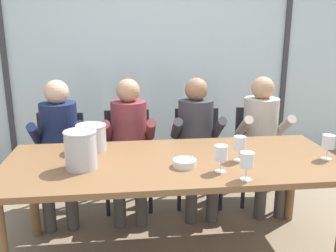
# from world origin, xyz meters

# --- Properties ---
(ground) EXTENTS (14.00, 14.00, 0.00)m
(ground) POSITION_xyz_m (0.00, 1.00, 0.00)
(ground) COLOR #847056
(window_glass_panel) EXTENTS (7.53, 0.03, 2.60)m
(window_glass_panel) POSITION_xyz_m (0.00, 2.12, 1.30)
(window_glass_panel) COLOR silver
(window_glass_panel) RESTS_ON ground
(window_mullion_left) EXTENTS (0.06, 0.06, 2.60)m
(window_mullion_left) POSITION_xyz_m (-1.70, 2.10, 1.30)
(window_mullion_left) COLOR #38383D
(window_mullion_left) RESTS_ON ground
(window_mullion_right) EXTENTS (0.06, 0.06, 2.60)m
(window_mullion_right) POSITION_xyz_m (1.70, 2.10, 1.30)
(window_mullion_right) COLOR #38383D
(window_mullion_right) RESTS_ON ground
(hillside_vineyard) EXTENTS (13.53, 2.40, 1.87)m
(hillside_vineyard) POSITION_xyz_m (0.00, 6.51, 0.93)
(hillside_vineyard) COLOR #386633
(hillside_vineyard) RESTS_ON ground
(dining_table) EXTENTS (2.33, 0.96, 0.74)m
(dining_table) POSITION_xyz_m (0.00, 0.00, 0.67)
(dining_table) COLOR brown
(dining_table) RESTS_ON ground
(chair_near_curtain) EXTENTS (0.48, 0.48, 0.88)m
(chair_near_curtain) POSITION_xyz_m (-0.93, 0.87, 0.51)
(chair_near_curtain) COLOR #232328
(chair_near_curtain) RESTS_ON ground
(chair_left_of_center) EXTENTS (0.44, 0.44, 0.88)m
(chair_left_of_center) POSITION_xyz_m (-0.31, 0.92, 0.51)
(chair_left_of_center) COLOR #232328
(chair_left_of_center) RESTS_ON ground
(chair_center) EXTENTS (0.47, 0.47, 0.88)m
(chair_center) POSITION_xyz_m (0.35, 0.91, 0.51)
(chair_center) COLOR #232328
(chair_center) RESTS_ON ground
(chair_right_of_center) EXTENTS (0.48, 0.48, 0.88)m
(chair_right_of_center) POSITION_xyz_m (0.95, 0.89, 0.51)
(chair_right_of_center) COLOR #232328
(chair_right_of_center) RESTS_ON ground
(person_navy_polo) EXTENTS (0.48, 0.63, 1.19)m
(person_navy_polo) POSITION_xyz_m (-0.90, 0.75, 0.68)
(person_navy_polo) COLOR #192347
(person_navy_polo) RESTS_ON ground
(person_maroon_top) EXTENTS (0.47, 0.62, 1.19)m
(person_maroon_top) POSITION_xyz_m (-0.30, 0.75, 0.68)
(person_maroon_top) COLOR brown
(person_maroon_top) RESTS_ON ground
(person_charcoal_jacket) EXTENTS (0.47, 0.62, 1.19)m
(person_charcoal_jacket) POSITION_xyz_m (0.31, 0.75, 0.68)
(person_charcoal_jacket) COLOR #38383D
(person_charcoal_jacket) RESTS_ON ground
(person_beige_jumper) EXTENTS (0.48, 0.62, 1.19)m
(person_beige_jumper) POSITION_xyz_m (0.93, 0.75, 0.68)
(person_beige_jumper) COLOR #B7AD9E
(person_beige_jumper) RESTS_ON ground
(ice_bucket_primary) EXTENTS (0.21, 0.21, 0.25)m
(ice_bucket_primary) POSITION_xyz_m (-0.62, -0.08, 0.87)
(ice_bucket_primary) COLOR #B7B7BC
(ice_bucket_primary) RESTS_ON dining_table
(ice_bucket_secondary) EXTENTS (0.23, 0.23, 0.20)m
(ice_bucket_secondary) POSITION_xyz_m (-0.58, 0.28, 0.84)
(ice_bucket_secondary) COLOR #B7B7BC
(ice_bucket_secondary) RESTS_ON dining_table
(tasting_bowl) EXTENTS (0.15, 0.15, 0.05)m
(tasting_bowl) POSITION_xyz_m (0.05, -0.13, 0.76)
(tasting_bowl) COLOR silver
(tasting_bowl) RESTS_ON dining_table
(wine_glass_by_left_taster) EXTENTS (0.08, 0.08, 0.17)m
(wine_glass_by_left_taster) POSITION_xyz_m (1.06, -0.11, 0.86)
(wine_glass_by_left_taster) COLOR silver
(wine_glass_by_left_taster) RESTS_ON dining_table
(wine_glass_near_bucket) EXTENTS (0.08, 0.08, 0.17)m
(wine_glass_near_bucket) POSITION_xyz_m (0.44, -0.07, 0.85)
(wine_glass_near_bucket) COLOR silver
(wine_glass_near_bucket) RESTS_ON dining_table
(wine_glass_center_pour) EXTENTS (0.08, 0.08, 0.17)m
(wine_glass_center_pour) POSITION_xyz_m (0.27, -0.25, 0.85)
(wine_glass_center_pour) COLOR silver
(wine_glass_center_pour) RESTS_ON dining_table
(wine_glass_by_right_taster) EXTENTS (0.08, 0.08, 0.17)m
(wine_glass_by_right_taster) POSITION_xyz_m (0.38, -0.39, 0.85)
(wine_glass_by_right_taster) COLOR silver
(wine_glass_by_right_taster) RESTS_ON dining_table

